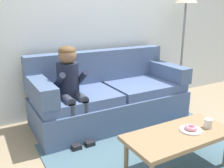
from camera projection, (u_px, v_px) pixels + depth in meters
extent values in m
plane|color=#9E896B|center=(147.00, 146.00, 2.85)|extent=(10.00, 10.00, 0.00)
cube|color=silver|center=(93.00, 16.00, 3.62)|extent=(8.00, 0.10, 2.80)
cube|color=#476675|center=(162.00, 156.00, 2.64)|extent=(2.25, 1.77, 0.01)
cube|color=slate|center=(111.00, 108.00, 3.45)|extent=(2.08, 0.90, 0.38)
cube|color=slate|center=(76.00, 98.00, 3.09)|extent=(1.00, 0.74, 0.12)
cube|color=slate|center=(144.00, 86.00, 3.58)|extent=(1.00, 0.74, 0.12)
cube|color=slate|center=(99.00, 66.00, 3.59)|extent=(2.08, 0.20, 0.44)
cube|color=slate|center=(40.00, 89.00, 2.89)|extent=(0.20, 0.90, 0.22)
cube|color=slate|center=(165.00, 71.00, 3.77)|extent=(0.20, 0.90, 0.22)
cube|color=#937551|center=(179.00, 135.00, 2.31)|extent=(1.04, 0.49, 0.04)
cylinder|color=#937551|center=(126.00, 158.00, 2.31)|extent=(0.04, 0.04, 0.35)
cylinder|color=#937551|center=(197.00, 134.00, 2.74)|extent=(0.04, 0.04, 0.35)
cylinder|color=#1E2338|center=(68.00, 80.00, 2.94)|extent=(0.26, 0.26, 0.40)
sphere|color=#846047|center=(67.00, 55.00, 2.84)|extent=(0.21, 0.21, 0.21)
ellipsoid|color=brown|center=(67.00, 51.00, 2.83)|extent=(0.20, 0.20, 0.12)
cylinder|color=#333847|center=(67.00, 100.00, 2.84)|extent=(0.11, 0.30, 0.11)
cylinder|color=#333847|center=(72.00, 123.00, 2.78)|extent=(0.09, 0.09, 0.44)
cube|color=black|center=(75.00, 145.00, 2.80)|extent=(0.10, 0.20, 0.06)
cylinder|color=#1E2338|center=(59.00, 80.00, 2.78)|extent=(0.07, 0.29, 0.23)
cylinder|color=#333847|center=(80.00, 97.00, 2.91)|extent=(0.11, 0.30, 0.11)
cylinder|color=#333847|center=(85.00, 120.00, 2.85)|extent=(0.09, 0.09, 0.44)
cube|color=black|center=(88.00, 142.00, 2.88)|extent=(0.10, 0.20, 0.06)
cylinder|color=#1E2338|center=(82.00, 77.00, 2.91)|extent=(0.07, 0.29, 0.23)
cylinder|color=white|center=(191.00, 130.00, 2.36)|extent=(0.21, 0.21, 0.01)
torus|color=pink|center=(191.00, 128.00, 2.35)|extent=(0.17, 0.17, 0.04)
cylinder|color=silver|center=(208.00, 123.00, 2.40)|extent=(0.08, 0.08, 0.09)
cube|color=blue|center=(179.00, 128.00, 3.22)|extent=(0.16, 0.09, 0.05)
cylinder|color=blue|center=(174.00, 129.00, 3.18)|extent=(0.06, 0.06, 0.05)
cylinder|color=blue|center=(183.00, 126.00, 3.26)|extent=(0.06, 0.06, 0.05)
cylinder|color=slate|center=(178.00, 98.00, 4.34)|extent=(0.30, 0.30, 0.03)
cylinder|color=slate|center=(182.00, 51.00, 4.10)|extent=(0.04, 0.04, 1.61)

